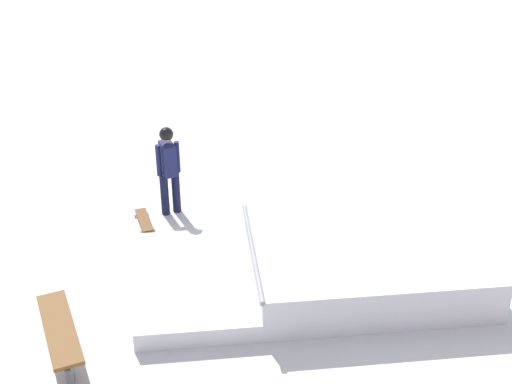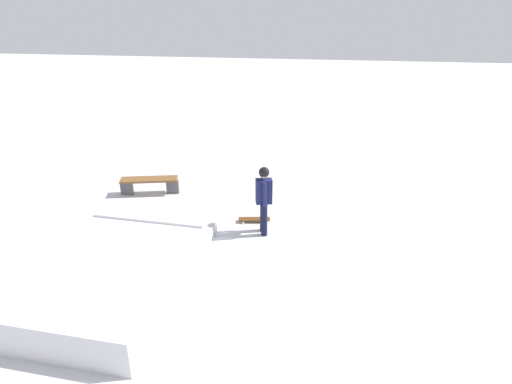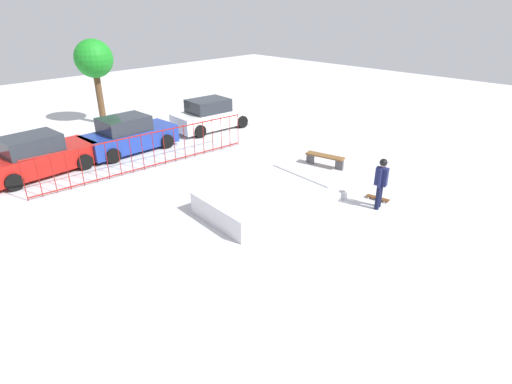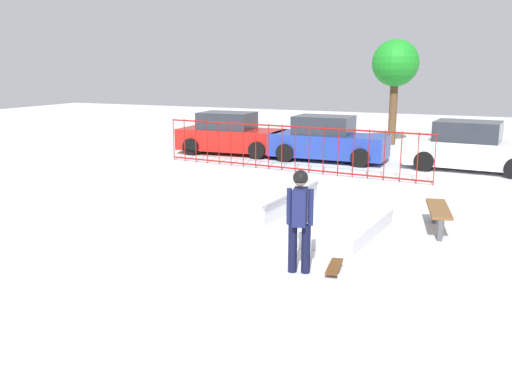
{
  "view_description": "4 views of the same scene",
  "coord_description": "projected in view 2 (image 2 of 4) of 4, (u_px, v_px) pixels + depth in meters",
  "views": [
    {
      "loc": [
        4.0,
        8.81,
        6.69
      ],
      "look_at": [
        1.98,
        -1.17,
        0.9
      ],
      "focal_mm": 48.46,
      "sensor_mm": 36.0,
      "label": 1
    },
    {
      "loc": [
        -6.3,
        -3.27,
        5.64
      ],
      "look_at": [
        3.55,
        -2.07,
        1.0
      ],
      "focal_mm": 32.09,
      "sensor_mm": 36.0,
      "label": 2
    },
    {
      "loc": [
        -8.15,
        -7.97,
        6.29
      ],
      "look_at": [
        0.5,
        0.55,
        0.6
      ],
      "focal_mm": 29.04,
      "sensor_mm": 36.0,
      "label": 3
    },
    {
      "loc": [
        6.23,
        -10.51,
        3.35
      ],
      "look_at": [
        1.88,
        -0.71,
        0.9
      ],
      "focal_mm": 38.91,
      "sensor_mm": 36.0,
      "label": 4
    }
  ],
  "objects": [
    {
      "name": "ground_plane",
      "position": [
        121.0,
        317.0,
        8.41
      ],
      "size": [
        60.0,
        60.0,
        0.0
      ],
      "primitive_type": "plane",
      "color": "silver"
    },
    {
      "name": "park_bench",
      "position": [
        149.0,
        182.0,
        13.06
      ],
      "size": [
        0.71,
        1.65,
        0.48
      ],
      "rotation": [
        0.0,
        0.0,
        4.91
      ],
      "color": "brown",
      "rests_on": "ground"
    },
    {
      "name": "skateboard",
      "position": [
        254.0,
        219.0,
        11.66
      ],
      "size": [
        0.34,
        0.82,
        0.09
      ],
      "rotation": [
        0.0,
        0.0,
        4.85
      ],
      "color": "#593314",
      "rests_on": "ground"
    },
    {
      "name": "skate_ramp",
      "position": [
        121.0,
        270.0,
        9.22
      ],
      "size": [
        5.61,
        3.06,
        0.74
      ],
      "rotation": [
        0.0,
        0.0,
        -0.09
      ],
      "color": "silver",
      "rests_on": "ground"
    },
    {
      "name": "skater",
      "position": [
        264.0,
        196.0,
        10.76
      ],
      "size": [
        0.43,
        0.42,
        1.73
      ],
      "rotation": [
        0.0,
        0.0,
        4.93
      ],
      "color": "black",
      "rests_on": "ground"
    }
  ]
}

